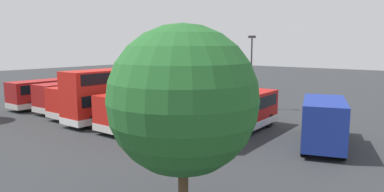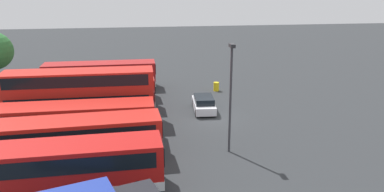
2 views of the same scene
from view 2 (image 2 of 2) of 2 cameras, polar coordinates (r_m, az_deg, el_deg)
name	(u,v)px [view 2 (image 2 of 2)]	position (r m, az deg, el deg)	size (l,w,h in m)	color
ground_plane	(211,118)	(33.14, 2.87, -3.30)	(140.00, 140.00, 0.00)	#2D3033
bus_single_deck_near_end	(70,167)	(22.26, -17.82, -10.10)	(2.91, 10.26, 2.95)	#B71411
bus_single_deck_second	(77,139)	(25.83, -16.95, -6.17)	(3.12, 11.10, 2.95)	red
bus_single_deck_third	(75,122)	(28.84, -17.17, -3.76)	(2.62, 11.54, 2.95)	red
bus_double_decker_fourth	(80,96)	(32.24, -16.44, 0.02)	(2.68, 12.00, 4.55)	red
bus_single_deck_fifth	(91,94)	(35.61, -14.90, 0.33)	(2.71, 11.51, 2.95)	red
bus_single_deck_sixth	(97,84)	(38.93, -14.06, 1.78)	(2.97, 10.84, 2.95)	#A51919
bus_single_deck_seventh	(100,75)	(42.74, -13.59, 3.14)	(2.64, 11.99, 2.95)	#A51919
car_hatchback_silver	(204,104)	(34.62, 1.77, -1.17)	(4.28, 2.03, 1.43)	silver
lamp_post_tall	(231,90)	(25.36, 5.83, 0.86)	(0.70, 0.30, 7.56)	#38383D
waste_bin_yellow	(216,87)	(41.18, 3.66, 1.42)	(0.60, 0.60, 0.95)	yellow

